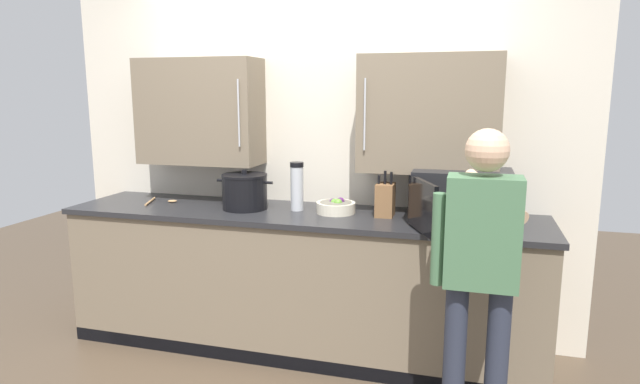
# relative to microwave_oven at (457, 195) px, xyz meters

# --- Properties ---
(back_wall_tiled) EXTENTS (3.69, 0.44, 2.68)m
(back_wall_tiled) POSITION_rel_microwave_oven_xyz_m (-0.99, 0.29, 0.31)
(back_wall_tiled) COLOR beige
(back_wall_tiled) RESTS_ON ground_plane
(counter_unit) EXTENTS (3.14, 0.70, 0.94)m
(counter_unit) POSITION_rel_microwave_oven_xyz_m (-0.99, -0.04, -0.63)
(counter_unit) COLOR #756651
(counter_unit) RESTS_ON ground_plane
(microwave_oven) EXTENTS (0.59, 0.77, 0.31)m
(microwave_oven) POSITION_rel_microwave_oven_xyz_m (0.00, 0.00, 0.00)
(microwave_oven) COLOR black
(microwave_oven) RESTS_ON counter_unit
(stock_pot) EXTENTS (0.40, 0.30, 0.27)m
(stock_pot) POSITION_rel_microwave_oven_xyz_m (-1.37, -0.04, -0.04)
(stock_pot) COLOR black
(stock_pot) RESTS_ON counter_unit
(wooden_spoon) EXTENTS (0.23, 0.24, 0.02)m
(wooden_spoon) POSITION_rel_microwave_oven_xyz_m (-2.04, -0.01, -0.15)
(wooden_spoon) COLOR tan
(wooden_spoon) RESTS_ON counter_unit
(thermos_flask) EXTENTS (0.09, 0.09, 0.32)m
(thermos_flask) POSITION_rel_microwave_oven_xyz_m (-1.02, 0.01, 0.01)
(thermos_flask) COLOR #B7BABF
(thermos_flask) RESTS_ON counter_unit
(fruit_bowl) EXTENTS (0.25, 0.25, 0.10)m
(fruit_bowl) POSITION_rel_microwave_oven_xyz_m (-0.76, 0.01, -0.11)
(fruit_bowl) COLOR beige
(fruit_bowl) RESTS_ON counter_unit
(knife_block) EXTENTS (0.11, 0.15, 0.29)m
(knife_block) POSITION_rel_microwave_oven_xyz_m (-0.44, 0.00, -0.05)
(knife_block) COLOR brown
(knife_block) RESTS_ON counter_unit
(person_figure) EXTENTS (0.44, 0.56, 1.55)m
(person_figure) POSITION_rel_microwave_oven_xyz_m (0.14, -0.74, -0.17)
(person_figure) COLOR #282D3D
(person_figure) RESTS_ON ground_plane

